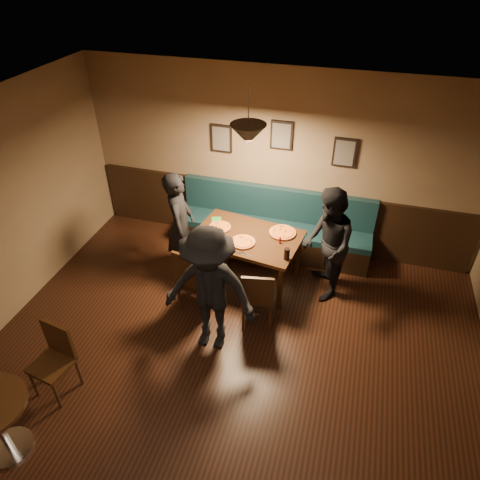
% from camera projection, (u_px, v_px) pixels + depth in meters
% --- Properties ---
extents(floor, '(7.00, 7.00, 0.00)m').
position_uv_depth(floor, '(204.00, 428.00, 4.53)').
color(floor, black).
rests_on(floor, ground).
extents(ceiling, '(7.00, 7.00, 0.00)m').
position_uv_depth(ceiling, '(184.00, 193.00, 2.90)').
color(ceiling, silver).
rests_on(ceiling, ground).
extents(wall_back, '(6.00, 0.00, 6.00)m').
position_uv_depth(wall_back, '(280.00, 163.00, 6.45)').
color(wall_back, '#8C704F').
rests_on(wall_back, ground).
extents(wainscot, '(5.88, 0.06, 1.00)m').
position_uv_depth(wainscot, '(277.00, 216.00, 6.95)').
color(wainscot, black).
rests_on(wainscot, ground).
extents(booth_bench, '(3.00, 0.60, 1.00)m').
position_uv_depth(booth_bench, '(273.00, 225.00, 6.74)').
color(booth_bench, '#0F232D').
rests_on(booth_bench, ground).
extents(picture_left, '(0.32, 0.04, 0.42)m').
position_uv_depth(picture_left, '(221.00, 138.00, 6.45)').
color(picture_left, black).
rests_on(picture_left, wall_back).
extents(picture_center, '(0.32, 0.04, 0.42)m').
position_uv_depth(picture_center, '(282.00, 135.00, 6.16)').
color(picture_center, black).
rests_on(picture_center, wall_back).
extents(picture_right, '(0.32, 0.04, 0.42)m').
position_uv_depth(picture_right, '(344.00, 153.00, 6.04)').
color(picture_right, black).
rests_on(picture_right, wall_back).
extents(pendant_lamp, '(0.44, 0.44, 0.25)m').
position_uv_depth(pendant_lamp, '(248.00, 134.00, 5.15)').
color(pendant_lamp, black).
rests_on(pendant_lamp, ceiling).
extents(dining_table, '(1.57, 1.13, 0.78)m').
position_uv_depth(dining_table, '(247.00, 258.00, 6.24)').
color(dining_table, black).
rests_on(dining_table, floor).
extents(chair_near_left, '(0.52, 0.52, 1.01)m').
position_uv_depth(chair_near_left, '(198.00, 278.00, 5.71)').
color(chair_near_left, '#301D0D').
rests_on(chair_near_left, floor).
extents(chair_near_right, '(0.46, 0.46, 0.90)m').
position_uv_depth(chair_near_right, '(258.00, 296.00, 5.51)').
color(chair_near_right, black).
rests_on(chair_near_right, floor).
extents(diner_left, '(0.52, 0.67, 1.63)m').
position_uv_depth(diner_left, '(180.00, 225.00, 6.15)').
color(diner_left, black).
rests_on(diner_left, floor).
extents(diner_right, '(0.81, 0.93, 1.64)m').
position_uv_depth(diner_right, '(327.00, 245.00, 5.77)').
color(diner_right, black).
rests_on(diner_right, floor).
extents(diner_front, '(1.11, 0.65, 1.70)m').
position_uv_depth(diner_front, '(209.00, 291.00, 4.99)').
color(diner_front, black).
rests_on(diner_front, floor).
extents(pizza_a, '(0.35, 0.35, 0.04)m').
position_uv_depth(pizza_a, '(220.00, 227.00, 6.16)').
color(pizza_a, '#C46A25').
rests_on(pizza_a, dining_table).
extents(pizza_b, '(0.38, 0.38, 0.04)m').
position_uv_depth(pizza_b, '(243.00, 242.00, 5.86)').
color(pizza_b, orange).
rests_on(pizza_b, dining_table).
extents(pizza_c, '(0.45, 0.45, 0.04)m').
position_uv_depth(pizza_c, '(283.00, 232.00, 6.04)').
color(pizza_c, orange).
rests_on(pizza_c, dining_table).
extents(soda_glass, '(0.10, 0.10, 0.16)m').
position_uv_depth(soda_glass, '(287.00, 254.00, 5.55)').
color(soda_glass, black).
rests_on(soda_glass, dining_table).
extents(tabasco_bottle, '(0.03, 0.03, 0.12)m').
position_uv_depth(tabasco_bottle, '(280.00, 240.00, 5.83)').
color(tabasco_bottle, '#A7051A').
rests_on(tabasco_bottle, dining_table).
extents(napkin_a, '(0.18, 0.18, 0.01)m').
position_uv_depth(napkin_a, '(216.00, 220.00, 6.34)').
color(napkin_a, '#217C27').
rests_on(napkin_a, dining_table).
extents(napkin_b, '(0.17, 0.17, 0.01)m').
position_uv_depth(napkin_b, '(201.00, 241.00, 5.91)').
color(napkin_b, '#1C6A38').
rests_on(napkin_b, dining_table).
extents(cutlery_set, '(0.18, 0.08, 0.00)m').
position_uv_depth(cutlery_set, '(241.00, 253.00, 5.69)').
color(cutlery_set, '#B9B8BD').
rests_on(cutlery_set, dining_table).
extents(cafe_chair_far, '(0.45, 0.45, 0.88)m').
position_uv_depth(cafe_chair_far, '(51.00, 364.00, 4.66)').
color(cafe_chair_far, black).
rests_on(cafe_chair_far, floor).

